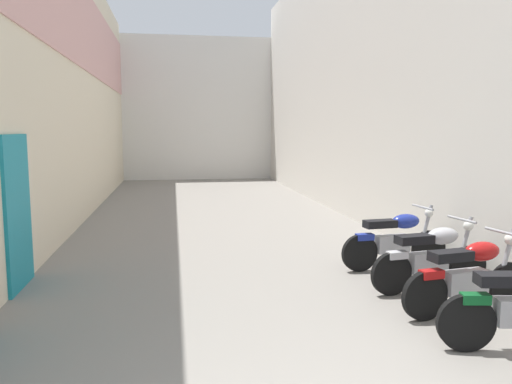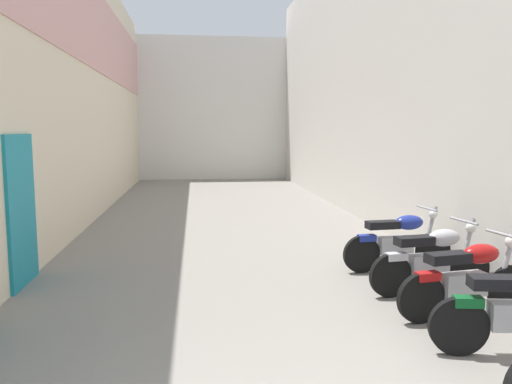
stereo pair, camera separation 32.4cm
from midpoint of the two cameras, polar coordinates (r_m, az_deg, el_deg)
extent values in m
plane|color=gray|center=(10.77, -3.96, -5.06)|extent=(37.17, 37.17, 0.00)
cube|color=beige|center=(12.80, -21.39, 11.63)|extent=(0.40, 21.17, 6.76)
cube|color=teal|center=(7.95, -26.50, -2.07)|extent=(0.06, 1.10, 2.20)
cube|color=#DBA39E|center=(12.97, -20.74, 18.24)|extent=(0.04, 21.17, 2.16)
cube|color=beige|center=(13.37, 10.82, 13.65)|extent=(0.40, 21.17, 7.64)
cube|color=silver|center=(24.10, -7.12, 9.28)|extent=(9.70, 2.00, 6.42)
cylinder|color=black|center=(5.66, 21.19, -13.70)|extent=(0.60, 0.18, 0.60)
cube|color=black|center=(5.65, 24.72, -9.00)|extent=(0.55, 0.31, 0.12)
cube|color=#0F5123|center=(5.60, 22.09, -11.14)|extent=(0.30, 0.19, 0.10)
cylinder|color=black|center=(7.13, 25.56, -9.59)|extent=(0.61, 0.17, 0.60)
cylinder|color=black|center=(6.36, 17.21, -11.20)|extent=(0.61, 0.17, 0.60)
cube|color=#9E9EA3|center=(6.66, 21.34, -9.45)|extent=(0.58, 0.28, 0.28)
ellipsoid|color=#AD1414|center=(6.72, 23.01, -6.22)|extent=(0.51, 0.33, 0.24)
cube|color=black|center=(6.44, 19.88, -6.83)|extent=(0.55, 0.30, 0.12)
cylinder|color=#9E9EA3|center=(7.00, 25.29, -6.92)|extent=(0.25, 0.10, 0.77)
cylinder|color=#9E9EA3|center=(6.88, 25.02, -4.16)|extent=(0.12, 0.58, 0.04)
sphere|color=silver|center=(6.98, 25.70, -4.88)|extent=(0.14, 0.14, 0.14)
cube|color=#AD1414|center=(6.33, 17.89, -8.85)|extent=(0.30, 0.18, 0.10)
cylinder|color=black|center=(7.86, 21.77, -7.88)|extent=(0.61, 0.16, 0.60)
cylinder|color=black|center=(7.16, 13.85, -9.02)|extent=(0.61, 0.16, 0.60)
cube|color=#9E9EA3|center=(7.44, 17.72, -7.60)|extent=(0.58, 0.27, 0.28)
ellipsoid|color=#B7B7BC|center=(7.49, 19.27, -4.73)|extent=(0.51, 0.32, 0.24)
cube|color=black|center=(7.23, 16.32, -5.19)|extent=(0.55, 0.29, 0.12)
cylinder|color=#9E9EA3|center=(7.74, 21.48, -5.43)|extent=(0.25, 0.09, 0.77)
cylinder|color=#9E9EA3|center=(7.63, 21.19, -2.91)|extent=(0.11, 0.58, 0.04)
sphere|color=silver|center=(7.72, 21.85, -3.58)|extent=(0.14, 0.14, 0.14)
cube|color=#B7B7BC|center=(7.14, 14.47, -6.94)|extent=(0.30, 0.18, 0.10)
cylinder|color=black|center=(8.82, 17.98, -6.12)|extent=(0.60, 0.14, 0.60)
cylinder|color=black|center=(8.23, 10.57, -6.84)|extent=(0.60, 0.14, 0.60)
cube|color=#9E9EA3|center=(8.45, 14.14, -5.72)|extent=(0.58, 0.25, 0.28)
ellipsoid|color=navy|center=(8.50, 15.57, -3.22)|extent=(0.50, 0.30, 0.24)
cube|color=black|center=(8.28, 12.81, -3.54)|extent=(0.54, 0.27, 0.12)
cylinder|color=#9E9EA3|center=(8.71, 17.68, -3.92)|extent=(0.25, 0.08, 0.77)
cylinder|color=#9E9EA3|center=(8.62, 17.38, -1.66)|extent=(0.09, 0.58, 0.04)
sphere|color=silver|center=(8.70, 18.02, -2.28)|extent=(0.14, 0.14, 0.14)
cube|color=navy|center=(8.20, 11.12, -5.03)|extent=(0.29, 0.17, 0.10)
camera|label=1|loc=(0.16, -91.23, -0.15)|focal=35.25mm
camera|label=2|loc=(0.16, 88.77, 0.15)|focal=35.25mm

